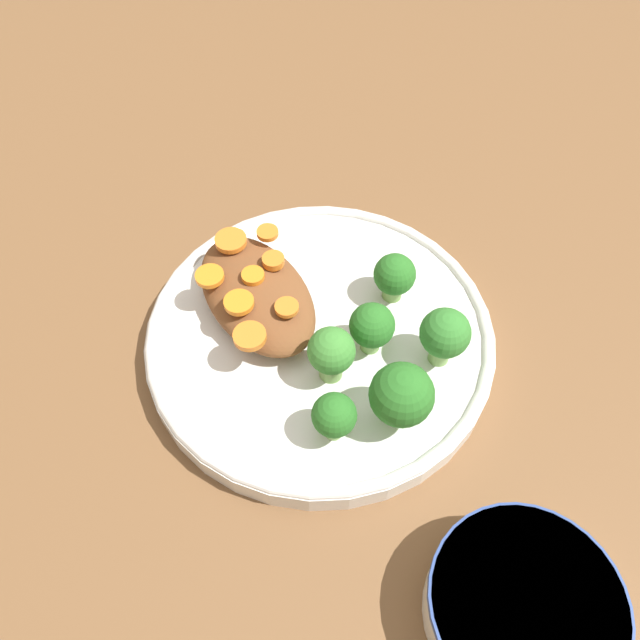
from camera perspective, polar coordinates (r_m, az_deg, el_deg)
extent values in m
plane|color=brown|center=(0.53, 0.00, -2.22)|extent=(4.00, 4.00, 0.00)
cylinder|color=silver|center=(0.52, 0.00, -1.60)|extent=(0.29, 0.29, 0.02)
torus|color=silver|center=(0.52, 0.00, -0.97)|extent=(0.29, 0.29, 0.01)
cylinder|color=white|center=(0.45, 18.19, -23.61)|extent=(0.12, 0.12, 0.04)
cylinder|color=#2D478C|center=(0.43, 18.84, -23.09)|extent=(0.12, 0.12, 0.01)
cylinder|color=white|center=(0.44, 18.58, -23.30)|extent=(0.10, 0.10, 0.01)
ellipsoid|color=brown|center=(0.52, -5.81, 2.41)|extent=(0.14, 0.08, 0.04)
cylinder|color=#7FA85B|center=(0.50, 4.63, -1.79)|extent=(0.02, 0.02, 0.02)
sphere|color=#286B23|center=(0.48, 4.78, -0.49)|extent=(0.04, 0.04, 0.04)
cylinder|color=#759E51|center=(0.47, 7.15, -8.28)|extent=(0.01, 0.01, 0.02)
sphere|color=#286B23|center=(0.45, 7.48, -6.79)|extent=(0.05, 0.05, 0.05)
cylinder|color=#7FA85B|center=(0.46, 1.26, -9.74)|extent=(0.01, 0.01, 0.02)
sphere|color=#286B23|center=(0.44, 1.31, -8.69)|extent=(0.03, 0.03, 0.03)
cylinder|color=#759E51|center=(0.54, 6.41, 3.14)|extent=(0.02, 0.02, 0.02)
sphere|color=#286B23|center=(0.52, 6.60, 4.45)|extent=(0.04, 0.04, 0.04)
cylinder|color=#7FA85B|center=(0.50, 10.94, -2.68)|extent=(0.02, 0.02, 0.03)
sphere|color=#337A2D|center=(0.48, 11.37, -1.17)|extent=(0.04, 0.04, 0.04)
cylinder|color=#759E51|center=(0.48, 1.01, -4.22)|extent=(0.02, 0.02, 0.02)
sphere|color=#3D8433|center=(0.47, 1.04, -2.81)|extent=(0.04, 0.04, 0.04)
cylinder|color=orange|center=(0.51, -6.15, 4.06)|extent=(0.02, 0.02, 0.00)
cylinder|color=orange|center=(0.51, -4.29, 5.44)|extent=(0.02, 0.02, 0.01)
cylinder|color=orange|center=(0.53, -8.17, 7.21)|extent=(0.03, 0.03, 0.00)
cylinder|color=orange|center=(0.48, -3.06, 1.17)|extent=(0.02, 0.02, 0.00)
cylinder|color=orange|center=(0.49, -7.43, 1.61)|extent=(0.02, 0.02, 0.00)
cylinder|color=orange|center=(0.51, -10.06, 3.98)|extent=(0.02, 0.02, 0.00)
cylinder|color=orange|center=(0.54, -5.10, 7.84)|extent=(0.02, 0.02, 0.00)
cylinder|color=orange|center=(0.47, -6.56, -1.30)|extent=(0.03, 0.03, 0.01)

